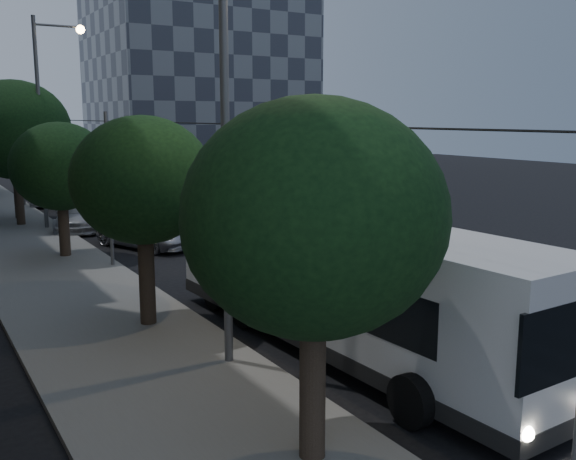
% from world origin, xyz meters
% --- Properties ---
extents(ground, '(120.00, 120.00, 0.00)m').
position_xyz_m(ground, '(0.00, 0.00, 0.00)').
color(ground, black).
rests_on(ground, ground).
extents(sidewalk, '(5.00, 90.00, 0.15)m').
position_xyz_m(sidewalk, '(-7.50, 20.00, 0.07)').
color(sidewalk, gray).
rests_on(sidewalk, ground).
extents(tram_rails, '(4.52, 90.00, 0.02)m').
position_xyz_m(tram_rails, '(2.50, 20.00, 0.01)').
color(tram_rails, gray).
rests_on(tram_rails, ground).
extents(overhead_wires, '(2.23, 90.00, 6.00)m').
position_xyz_m(overhead_wires, '(-4.97, 20.00, 3.47)').
color(overhead_wires, black).
rests_on(overhead_wires, ground).
extents(building_distant_right, '(22.00, 18.00, 24.00)m').
position_xyz_m(building_distant_right, '(18.00, 55.00, 12.00)').
color(building_distant_right, '#3C404C').
rests_on(building_distant_right, ground).
extents(trolleybus, '(3.26, 13.05, 5.63)m').
position_xyz_m(trolleybus, '(-2.90, -1.62, 1.79)').
color(trolleybus, '#BBBBBD').
rests_on(trolleybus, ground).
extents(pickup_silver, '(4.12, 5.64, 1.42)m').
position_xyz_m(pickup_silver, '(-2.70, 13.19, 0.71)').
color(pickup_silver, '#ACADB4').
rests_on(pickup_silver, ground).
extents(car_white_a, '(3.36, 4.97, 1.57)m').
position_xyz_m(car_white_a, '(-2.70, 16.75, 0.79)').
color(car_white_a, silver).
rests_on(car_white_a, ground).
extents(car_white_b, '(3.72, 5.60, 1.51)m').
position_xyz_m(car_white_b, '(-4.30, 19.50, 0.75)').
color(car_white_b, '#B8B8BC').
rests_on(car_white_b, ground).
extents(car_white_c, '(2.54, 4.95, 1.55)m').
position_xyz_m(car_white_c, '(-2.70, 26.37, 0.78)').
color(car_white_c, silver).
rests_on(car_white_c, ground).
extents(car_white_d, '(2.89, 4.45, 1.41)m').
position_xyz_m(car_white_d, '(-3.96, 29.97, 0.70)').
color(car_white_d, silver).
rests_on(car_white_d, ground).
extents(tree_0, '(4.27, 4.27, 6.17)m').
position_xyz_m(tree_0, '(-6.50, -5.95, 4.23)').
color(tree_0, black).
rests_on(tree_0, ground).
extents(tree_1, '(3.84, 3.84, 5.87)m').
position_xyz_m(tree_1, '(-6.50, 2.36, 4.11)').
color(tree_1, black).
rests_on(tree_1, ground).
extents(tree_2, '(3.97, 3.97, 5.62)m').
position_xyz_m(tree_2, '(-6.50, 12.65, 3.81)').
color(tree_2, black).
rests_on(tree_2, ground).
extents(tree_3, '(5.71, 5.71, 7.71)m').
position_xyz_m(tree_3, '(-6.78, 21.88, 5.12)').
color(tree_3, black).
rests_on(tree_3, ground).
extents(tree_4, '(4.76, 4.76, 6.83)m').
position_xyz_m(tree_4, '(-6.50, 24.25, 4.67)').
color(tree_4, black).
rests_on(tree_4, ground).
extents(streetlamp_near, '(2.63, 0.44, 11.00)m').
position_xyz_m(streetlamp_near, '(-5.37, -1.31, 6.57)').
color(streetlamp_near, slate).
rests_on(streetlamp_near, ground).
extents(streetlamp_far, '(2.57, 0.44, 10.71)m').
position_xyz_m(streetlamp_far, '(-5.38, 20.16, 6.41)').
color(streetlamp_far, slate).
rests_on(streetlamp_far, ground).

